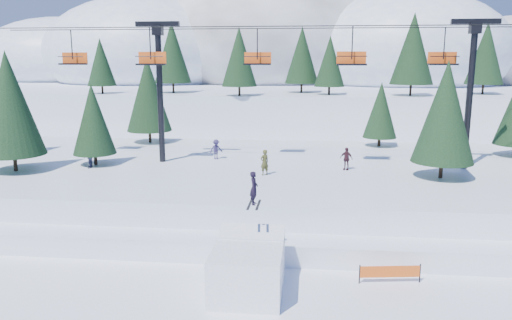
# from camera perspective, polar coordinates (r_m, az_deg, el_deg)

# --- Properties ---
(ground) EXTENTS (160.00, 160.00, 0.00)m
(ground) POSITION_cam_1_polar(r_m,az_deg,el_deg) (20.78, -0.22, -17.62)
(ground) COLOR white
(ground) RESTS_ON ground
(mid_shelf) EXTENTS (70.00, 22.00, 2.50)m
(mid_shelf) POSITION_cam_1_polar(r_m,az_deg,el_deg) (37.17, 2.87, -2.35)
(mid_shelf) COLOR white
(mid_shelf) RESTS_ON ground
(berm) EXTENTS (70.00, 6.00, 1.10)m
(berm) POSITION_cam_1_polar(r_m,az_deg,el_deg) (27.82, 1.63, -8.64)
(berm) COLOR white
(berm) RESTS_ON ground
(mountain_ridge) EXTENTS (119.00, 60.94, 26.46)m
(mountain_ridge) POSITION_cam_1_polar(r_m,az_deg,el_deg) (91.72, 1.76, 11.12)
(mountain_ridge) COLOR white
(mountain_ridge) RESTS_ON ground
(jump_kicker) EXTENTS (3.03, 4.30, 5.11)m
(jump_kicker) POSITION_cam_1_polar(r_m,az_deg,el_deg) (22.38, -0.92, -12.16)
(jump_kicker) COLOR white
(jump_kicker) RESTS_ON ground
(chairlift) EXTENTS (46.00, 3.21, 10.28)m
(chairlift) POSITION_cam_1_polar(r_m,az_deg,el_deg) (36.11, 5.94, 10.14)
(chairlift) COLOR black
(chairlift) RESTS_ON mid_shelf
(conifer_stand) EXTENTS (62.95, 17.03, 9.02)m
(conifer_stand) POSITION_cam_1_polar(r_m,az_deg,el_deg) (36.79, 6.58, 6.28)
(conifer_stand) COLOR black
(conifer_stand) RESTS_ON mid_shelf
(distant_skiers) EXTENTS (28.31, 7.75, 1.74)m
(distant_skiers) POSITION_cam_1_polar(r_m,az_deg,el_deg) (36.56, 2.24, 0.74)
(distant_skiers) COLOR #30274E
(distant_skiers) RESTS_ON mid_shelf
(banner_near) EXTENTS (2.83, 0.47, 0.90)m
(banner_near) POSITION_cam_1_polar(r_m,az_deg,el_deg) (24.18, 15.06, -12.24)
(banner_near) COLOR black
(banner_near) RESTS_ON ground
(banner_far) EXTENTS (2.74, 0.87, 0.90)m
(banner_far) POSITION_cam_1_polar(r_m,az_deg,el_deg) (26.90, 22.41, -10.27)
(banner_far) COLOR black
(banner_far) RESTS_ON ground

